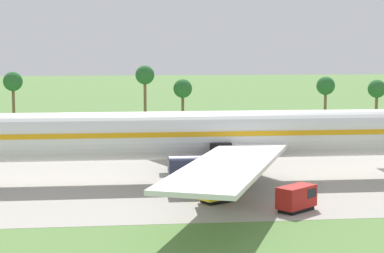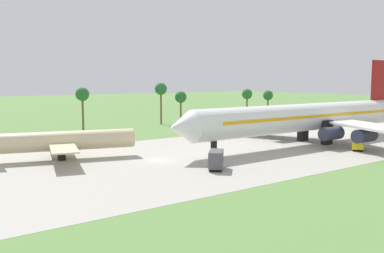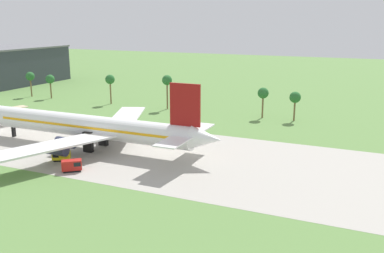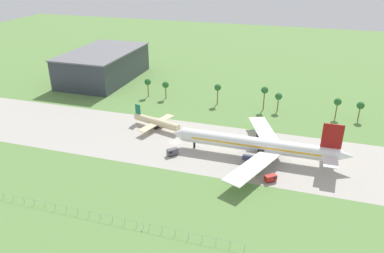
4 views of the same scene
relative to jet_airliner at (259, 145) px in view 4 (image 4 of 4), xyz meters
The scene contains 11 objects.
ground_plane 36.48m from the jet_airliner, behind, with size 600.00×600.00×0.00m, color #5B8442.
taxiway_strip 36.48m from the jet_airliner, behind, with size 320.00×44.00×0.02m.
jet_airliner is the anchor object (origin of this frame).
regional_aircraft 50.54m from the jet_airliner, 164.74° to the left, with size 24.47×22.30×9.35m.
baggage_tug 17.76m from the jet_airliner, 66.74° to the right, with size 4.50×4.18×2.51m.
fuel_truck 12.06m from the jet_airliner, 91.67° to the right, with size 4.42×3.73×2.11m.
catering_van 34.33m from the jet_airliner, 165.42° to the right, with size 4.50×4.58×2.85m.
perimeter_fence 63.72m from the jet_airliner, 124.44° to the right, with size 80.10×0.10×2.10m.
no_stopping_sign 58.88m from the jet_airliner, 116.04° to the right, with size 0.44×0.08×1.68m.
terminal_building 130.91m from the jet_airliner, 146.38° to the left, with size 36.72×61.20×18.33m.
palm_tree_row 52.72m from the jet_airliner, 103.89° to the left, with size 113.76×3.60×12.38m.
Camera 4 is at (49.76, -133.78, 73.44)m, focal length 35.00 mm.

